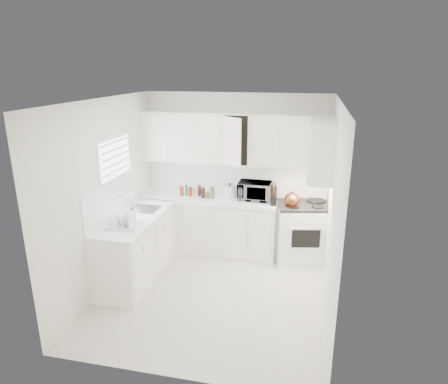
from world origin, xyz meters
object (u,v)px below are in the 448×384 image
(stove, at_px, (302,224))
(utensil_crock, at_px, (274,195))
(tea_kettle, at_px, (292,199))
(microwave, at_px, (255,189))
(dish_rack, at_px, (122,218))
(rice_cooker, at_px, (230,190))

(stove, distance_m, utensil_crock, 0.70)
(tea_kettle, distance_m, microwave, 0.64)
(stove, relative_size, utensil_crock, 3.80)
(tea_kettle, bearing_deg, stove, 49.40)
(tea_kettle, xyz_separation_m, microwave, (-0.60, 0.22, 0.05))
(stove, bearing_deg, microwave, 163.73)
(microwave, bearing_deg, dish_rack, -134.45)
(tea_kettle, relative_size, rice_cooker, 1.24)
(tea_kettle, relative_size, dish_rack, 0.66)
(dish_rack, bearing_deg, microwave, 37.68)
(microwave, relative_size, utensil_crock, 1.60)
(stove, xyz_separation_m, rice_cooker, (-1.19, 0.11, 0.46))
(tea_kettle, xyz_separation_m, utensil_crock, (-0.28, -0.01, 0.04))
(microwave, height_order, rice_cooker, microwave)
(stove, xyz_separation_m, tea_kettle, (-0.18, -0.16, 0.46))
(utensil_crock, bearing_deg, dish_rack, -145.84)
(rice_cooker, bearing_deg, utensil_crock, -31.61)
(stove, distance_m, microwave, 0.94)
(tea_kettle, height_order, dish_rack, tea_kettle)
(dish_rack, bearing_deg, tea_kettle, 24.30)
(tea_kettle, bearing_deg, microwave, 167.46)
(tea_kettle, height_order, utensil_crock, utensil_crock)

